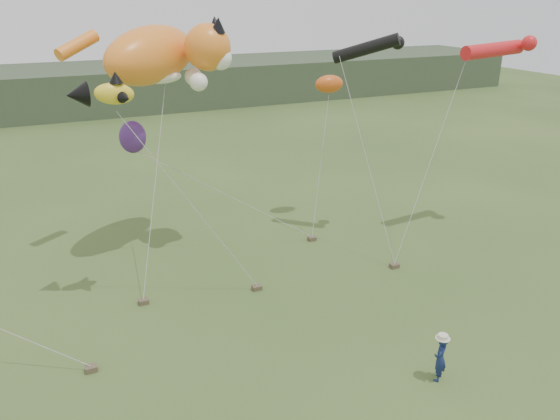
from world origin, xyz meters
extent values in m
plane|color=#385123|center=(0.00, 0.00, 0.00)|extent=(120.00, 120.00, 0.00)
cube|color=#2D3D28|center=(0.00, 45.00, 2.00)|extent=(90.00, 12.00, 4.00)
imported|color=navy|center=(2.02, -2.16, 0.73)|extent=(0.63, 0.60, 1.46)
cube|color=brown|center=(-5.08, 5.65, 0.09)|extent=(0.35, 0.28, 0.18)
cube|color=brown|center=(-0.90, 4.90, 0.09)|extent=(0.35, 0.28, 0.18)
cube|color=brown|center=(5.01, 4.24, 0.09)|extent=(0.35, 0.28, 0.18)
cube|color=brown|center=(-7.28, 2.41, 0.09)|extent=(0.35, 0.28, 0.18)
cube|color=brown|center=(3.12, 8.05, 0.09)|extent=(0.35, 0.28, 0.18)
ellipsoid|color=orange|center=(-3.10, 10.41, 8.33)|extent=(5.36, 4.99, 2.65)
sphere|color=orange|center=(-1.05, 9.38, 8.63)|extent=(1.85, 1.85, 1.85)
cone|color=black|center=(-0.74, 8.87, 9.50)|extent=(0.57, 0.70, 0.69)
cone|color=black|center=(-0.54, 9.89, 9.50)|extent=(0.57, 0.66, 0.66)
sphere|color=white|center=(-0.64, 9.07, 8.22)|extent=(0.92, 0.92, 0.92)
ellipsoid|color=white|center=(-2.90, 10.10, 7.50)|extent=(1.81, 0.90, 0.56)
sphere|color=white|center=(-1.67, 8.76, 7.40)|extent=(0.72, 0.72, 0.72)
sphere|color=white|center=(-1.46, 10.20, 7.40)|extent=(0.72, 0.72, 0.72)
cylinder|color=orange|center=(-5.77, 11.23, 8.74)|extent=(1.91, 1.40, 1.11)
ellipsoid|color=yellow|center=(-5.22, 6.24, 7.58)|extent=(1.45, 0.72, 0.86)
cone|color=black|center=(-6.35, 6.52, 7.58)|extent=(0.75, 0.91, 0.85)
cone|color=black|center=(-5.13, 6.24, 8.10)|extent=(0.47, 0.47, 0.38)
cone|color=black|center=(-4.94, 5.77, 7.49)|extent=(0.50, 0.53, 0.38)
cone|color=black|center=(-4.94, 6.71, 7.49)|extent=(0.50, 0.53, 0.38)
cylinder|color=black|center=(5.55, 8.17, 8.44)|extent=(2.47, 2.35, 1.36)
sphere|color=black|center=(6.83, 7.71, 8.67)|extent=(0.57, 0.57, 0.57)
cylinder|color=red|center=(10.97, 6.46, 8.33)|extent=(3.38, 0.92, 0.76)
sphere|color=red|center=(12.47, 5.92, 8.60)|extent=(0.66, 0.66, 0.66)
ellipsoid|color=#D15416|center=(5.14, 10.52, 6.66)|extent=(1.43, 0.83, 0.83)
ellipsoid|color=#482269|center=(-4.22, 9.88, 5.22)|extent=(1.09, 0.73, 1.33)
camera|label=1|loc=(-7.61, -12.24, 10.59)|focal=35.00mm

